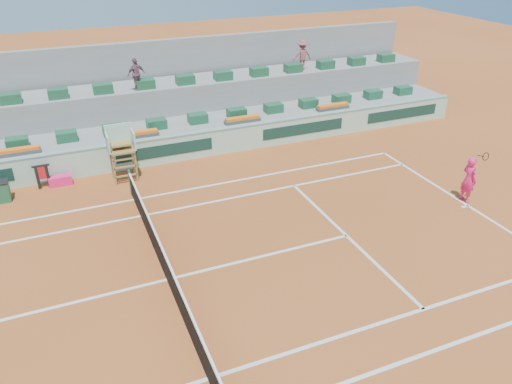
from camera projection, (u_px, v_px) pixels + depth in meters
ground at (167, 280)px, 15.31m from camera, size 90.00×90.00×0.00m
seating_tier_lower at (112, 140)px, 23.73m from camera, size 36.00×4.00×1.20m
seating_tier_upper at (106, 115)px, 24.70m from camera, size 36.00×2.40×2.60m
stadium_back_wall at (99, 89)px, 25.58m from camera, size 36.00×0.40×4.40m
player_bag at (60, 180)px, 20.81m from camera, size 0.93×0.41×0.41m
spectator_mid at (136, 74)px, 23.71m from camera, size 0.96×0.63×1.52m
spectator_right at (302, 55)px, 26.98m from camera, size 1.08×0.67×1.61m
court_lines at (167, 280)px, 15.31m from camera, size 23.89×11.09×0.01m
tennis_net at (166, 266)px, 15.06m from camera, size 0.10×11.97×1.10m
advertising_hoarding at (120, 156)px, 21.93m from camera, size 36.00×0.34×1.26m
umpire_chair at (121, 146)px, 20.68m from camera, size 1.10×0.90×2.40m
seat_row_lower at (113, 130)px, 22.61m from camera, size 32.90×0.60×0.44m
seat_row_upper at (103, 88)px, 23.50m from camera, size 32.90×0.60×0.44m
flower_planters at (81, 143)px, 21.49m from camera, size 26.80×0.36×0.28m
drink_cooler_a at (1, 191)px, 19.49m from camera, size 0.65×0.56×0.84m
towel_rack at (42, 175)px, 20.39m from camera, size 0.69×0.11×1.03m
tennis_player at (469, 179)px, 19.27m from camera, size 0.46×0.91×2.28m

